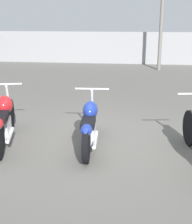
# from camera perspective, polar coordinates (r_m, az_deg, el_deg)

# --- Properties ---
(ground_plane) EXTENTS (60.00, 60.00, 0.00)m
(ground_plane) POSITION_cam_1_polar(r_m,az_deg,el_deg) (6.13, 0.15, -5.46)
(ground_plane) COLOR #5B5954
(fence_back) EXTENTS (40.00, 0.04, 1.62)m
(fence_back) POSITION_cam_1_polar(r_m,az_deg,el_deg) (16.43, 4.81, 11.59)
(fence_back) COLOR gray
(fence_back) RESTS_ON ground_plane
(motorcycle_slot_1) EXTENTS (0.77, 2.08, 1.05)m
(motorcycle_slot_1) POSITION_cam_1_polar(r_m,az_deg,el_deg) (6.15, -16.46, -1.54)
(motorcycle_slot_1) COLOR black
(motorcycle_slot_1) RESTS_ON ground_plane
(motorcycle_slot_2) EXTENTS (0.68, 2.01, 0.99)m
(motorcycle_slot_2) POSITION_cam_1_polar(r_m,az_deg,el_deg) (5.77, -1.17, -2.33)
(motorcycle_slot_2) COLOR black
(motorcycle_slot_2) RESTS_ON ground_plane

